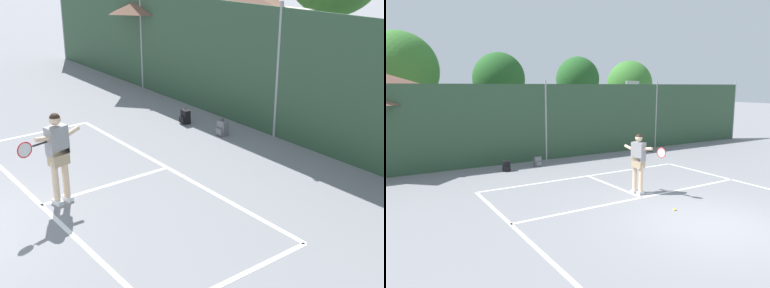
% 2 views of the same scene
% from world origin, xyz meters
% --- Properties ---
extents(chainlink_fence, '(26.09, 0.09, 3.52)m').
position_xyz_m(chainlink_fence, '(-0.00, 9.00, 1.69)').
color(chainlink_fence, '#2D4C33').
rests_on(chainlink_fence, ground).
extents(clubhouse_building, '(6.75, 5.88, 4.07)m').
position_xyz_m(clubhouse_building, '(-6.89, 12.09, 2.11)').
color(clubhouse_building, beige).
rests_on(clubhouse_building, ground).
extents(tennis_player, '(0.46, 1.40, 1.85)m').
position_xyz_m(tennis_player, '(0.15, 2.86, 1.11)').
color(tennis_player, silver).
rests_on(tennis_player, ground).
extents(backpack_black, '(0.30, 0.27, 0.46)m').
position_xyz_m(backpack_black, '(-2.32, 7.75, 0.19)').
color(backpack_black, black).
rests_on(backpack_black, ground).
extents(backpack_grey, '(0.29, 0.25, 0.46)m').
position_xyz_m(backpack_grey, '(-0.91, 7.94, 0.19)').
color(backpack_grey, slate).
rests_on(backpack_grey, ground).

